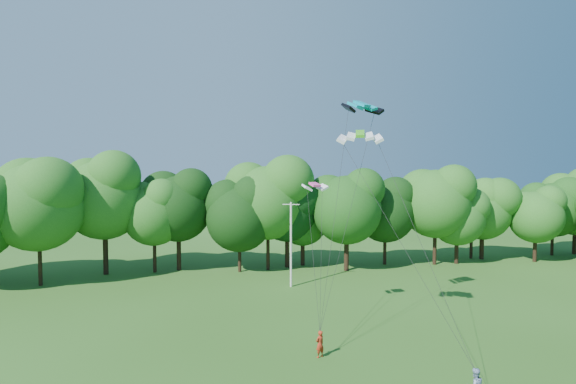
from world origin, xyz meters
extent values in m
cylinder|color=silver|center=(2.91, 28.70, 4.30)|extent=(0.22, 0.22, 8.61)
cube|color=silver|center=(2.91, 28.70, 8.39)|extent=(1.65, 0.65, 0.08)
imported|color=#B32D17|center=(0.73, 11.73, 0.86)|extent=(0.75, 0.64, 1.72)
cube|color=#0593A4|center=(5.62, 17.03, 16.90)|extent=(3.46, 2.31, 0.69)
cube|color=#46C51D|center=(4.15, 13.73, 14.38)|extent=(3.25, 2.36, 0.64)
cube|color=#FF46A1|center=(2.31, 18.30, 10.78)|extent=(2.08, 1.25, 0.36)
cylinder|color=#311E13|center=(4.55, 37.59, 2.15)|extent=(0.44, 0.44, 4.29)
ellipsoid|color=black|center=(4.55, 37.59, 7.80)|extent=(8.58, 8.58, 9.36)
cylinder|color=#332214|center=(29.66, 37.16, 1.97)|extent=(0.46, 0.46, 3.95)
ellipsoid|color=#2B631E|center=(29.66, 37.16, 7.17)|extent=(7.89, 7.89, 8.61)
camera|label=1|loc=(-7.58, -15.06, 12.06)|focal=28.00mm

